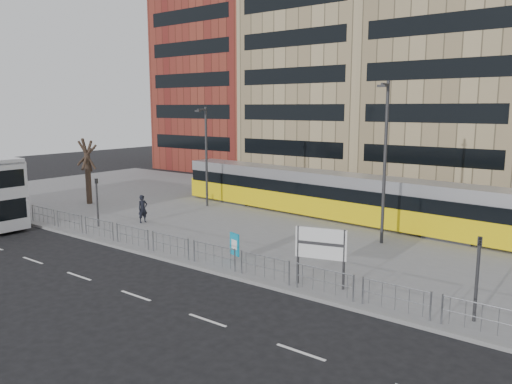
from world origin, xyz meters
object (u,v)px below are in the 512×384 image
Objects in this scene: tram at (331,195)px; traffic_light_west at (97,196)px; pedestrian at (143,209)px; station_sign at (321,246)px; traffic_light_east at (478,268)px; lamp_post_east at (385,157)px; ad_panel at (235,245)px; lamp_post_west at (206,152)px; bare_tree at (86,137)px.

tram is 8.55× the size of traffic_light_west.
station_sign is at bearing -92.73° from pedestrian.
lamp_post_east is at bearing 118.91° from traffic_light_east.
pedestrian is at bearing -130.62° from tram.
tram is 7.74m from lamp_post_east.
ad_panel is (1.06, -11.79, -0.74)m from tram.
traffic_light_west is at bearing -165.17° from ad_panel.
lamp_post_west is (-9.59, -2.26, 2.59)m from tram.
tram is 12.80m from pedestrian.
traffic_light_west is 1.00× the size of traffic_light_east.
station_sign is at bearing -32.54° from lamp_post_west.
pedestrian is 21.76m from traffic_light_east.
traffic_light_east reaches higher than pedestrian.
tram is 14.40× the size of pedestrian.
lamp_post_west is 1.05× the size of bare_tree.
tram reaches higher than traffic_light_west.
traffic_light_west and traffic_light_east have the same top height.
bare_tree is at bearing 134.19° from traffic_light_west.
station_sign is 1.38× the size of pedestrian.
station_sign is at bearing 10.44° from ad_panel.
lamp_post_east is (15.14, -2.04, 0.69)m from lamp_post_west.
pedestrian is at bearing 152.17° from station_sign.
traffic_light_east reaches higher than ad_panel.
traffic_light_west is 0.35× the size of lamp_post_east.
lamp_post_west is 15.29m from lamp_post_east.
traffic_light_east is 0.41× the size of lamp_post_west.
pedestrian is (-15.35, 3.39, -0.84)m from station_sign.
traffic_light_east is 0.43× the size of bare_tree.
traffic_light_west is 22.96m from traffic_light_east.
traffic_light_west is (-1.45, -2.45, 1.05)m from pedestrian.
lamp_post_east is at bearing 75.81° from ad_panel.
pedestrian is at bearing 44.48° from traffic_light_west.
lamp_post_east reaches higher than bare_tree.
lamp_post_east is 23.43m from bare_tree.
bare_tree is at bearing -173.08° from lamp_post_east.
tram is 3.50× the size of lamp_post_west.
ad_panel is 0.77× the size of pedestrian.
station_sign reaches higher than pedestrian.
traffic_light_east is (21.50, -3.17, 1.05)m from pedestrian.
ad_panel is at bearing 158.38° from station_sign.
traffic_light_east is 0.35× the size of lamp_post_east.
traffic_light_east is (12.38, -12.14, 0.42)m from tram.
traffic_light_west is (-16.80, 0.95, 0.22)m from station_sign.
lamp_post_east reaches higher than traffic_light_east.
lamp_post_west reaches higher than traffic_light_west.
station_sign is 8.66m from lamp_post_east.
bare_tree reaches higher than pedestrian.
lamp_post_east reaches higher than tram.
bare_tree is at bearing -177.27° from ad_panel.
lamp_post_west is (-15.83, 10.10, 2.39)m from station_sign.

